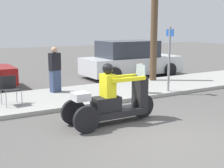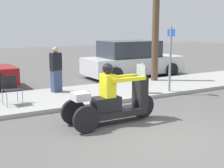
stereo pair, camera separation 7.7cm
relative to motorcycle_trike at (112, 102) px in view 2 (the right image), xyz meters
The scene contains 9 objects.
ground_plane 1.75m from the motorcycle_trike, 79.32° to the right, with size 60.00×60.00×0.00m, color #565451.
sidewalk_strip 3.02m from the motorcycle_trike, 84.06° to the left, with size 28.00×2.80×0.12m.
motorcycle_trike is the anchor object (origin of this frame).
spectator_mid_group 3.07m from the motorcycle_trike, 41.34° to the left, with size 0.27×0.20×1.01m.
spectator_far_back 3.67m from the motorcycle_trike, 91.73° to the left, with size 0.41×0.30×1.54m.
folding_chair_curbside 3.22m from the motorcycle_trike, 124.69° to the left, with size 0.50×0.50×0.82m.
parked_car_lot_right 7.21m from the motorcycle_trike, 52.91° to the left, with size 4.67×2.12×1.68m.
tree_trunk 5.86m from the motorcycle_trike, 42.46° to the left, with size 0.28×0.28×3.35m.
street_sign 3.85m from the motorcycle_trike, 28.77° to the left, with size 0.08×0.36×2.20m.
Camera 2 is at (-3.95, -4.74, 2.34)m, focal length 50.00 mm.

